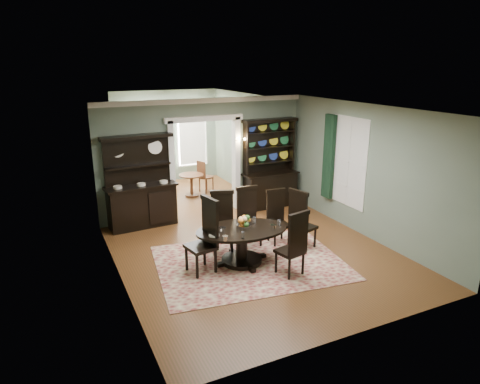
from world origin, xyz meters
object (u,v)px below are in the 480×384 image
object	(u,v)px
dining_table	(242,239)
parlor_table	(191,182)
welsh_dresser	(270,175)
sideboard	(141,195)

from	to	relation	value
dining_table	parlor_table	distance (m)	4.68
welsh_dresser	parlor_table	bearing A→B (deg)	132.13
parlor_table	welsh_dresser	bearing A→B (deg)	-46.76
dining_table	parlor_table	xyz separation A→B (m)	(0.57, 4.65, -0.07)
sideboard	welsh_dresser	world-z (taller)	welsh_dresser
sideboard	welsh_dresser	size ratio (longest dim) A/B	0.92
sideboard	parlor_table	world-z (taller)	sideboard
dining_table	parlor_table	world-z (taller)	dining_table
dining_table	sideboard	distance (m)	3.18
sideboard	welsh_dresser	distance (m)	3.55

